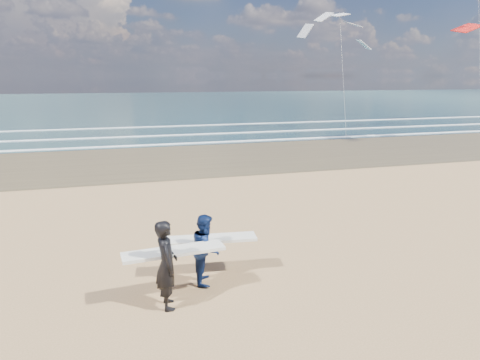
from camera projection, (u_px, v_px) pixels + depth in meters
name	position (u px, v px, depth m)	size (l,w,h in m)	color
wet_sand_strip	(427.00, 144.00, 30.56)	(220.00, 12.00, 0.01)	brown
ocean	(233.00, 102.00, 81.03)	(220.00, 100.00, 0.02)	#1C373D
foam_breakers	(353.00, 128.00, 39.99)	(220.00, 11.70, 0.05)	white
surfer_near	(167.00, 263.00, 8.90)	(2.24, 1.06, 1.92)	black
surfer_far	(206.00, 248.00, 10.04)	(2.24, 1.20, 1.67)	#0D1D4A
kite_1	(342.00, 54.00, 35.99)	(6.84, 4.85, 11.18)	slate
kite_5	(479.00, 38.00, 45.50)	(5.01, 4.65, 16.61)	slate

